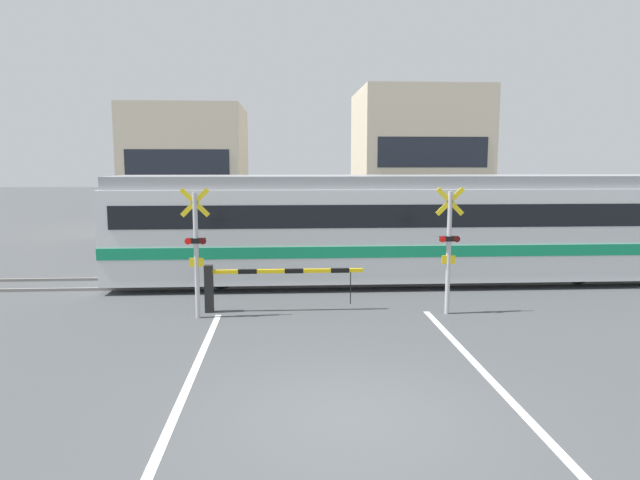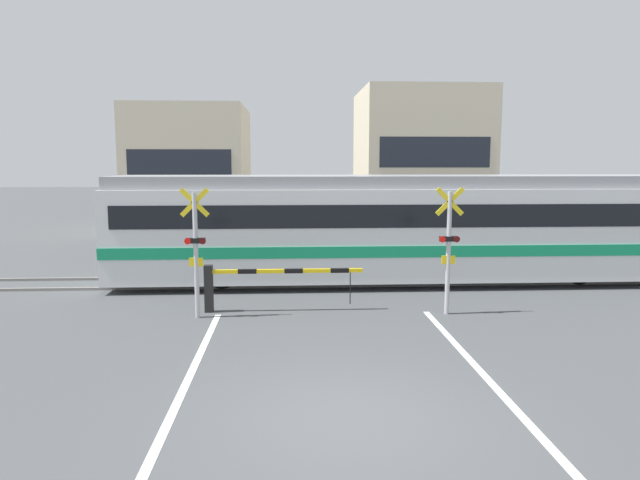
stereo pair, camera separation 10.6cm
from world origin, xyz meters
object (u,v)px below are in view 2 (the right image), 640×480
(crossing_barrier_far, at_px, (362,242))
(crossing_signal_left, at_px, (196,247))
(crossing_barrier_near, at_px, (249,280))
(commuter_train, at_px, (400,225))
(pedestrian, at_px, (330,228))
(crossing_signal_right, at_px, (449,245))

(crossing_barrier_far, distance_m, crossing_signal_left, 8.46)
(crossing_barrier_near, height_order, crossing_signal_left, crossing_signal_left)
(commuter_train, height_order, pedestrian, commuter_train)
(crossing_signal_left, height_order, pedestrian, crossing_signal_left)
(crossing_barrier_near, height_order, pedestrian, pedestrian)
(crossing_barrier_far, bearing_deg, crossing_barrier_near, -119.21)
(crossing_signal_right, bearing_deg, crossing_signal_left, 180.00)
(crossing_barrier_near, bearing_deg, commuter_train, 37.35)
(crossing_barrier_near, distance_m, crossing_barrier_far, 7.37)
(crossing_signal_left, bearing_deg, crossing_barrier_far, 55.53)
(commuter_train, height_order, crossing_signal_left, commuter_train)
(commuter_train, distance_m, crossing_signal_left, 6.69)
(crossing_signal_right, bearing_deg, crossing_barrier_near, 173.97)
(crossing_signal_left, xyz_separation_m, crossing_signal_right, (5.93, 0.00, 0.00))
(crossing_signal_left, bearing_deg, crossing_barrier_near, 23.35)
(crossing_signal_right, xyz_separation_m, pedestrian, (-2.13, 9.77, -0.72))
(crossing_barrier_near, xyz_separation_m, crossing_signal_right, (4.76, -0.50, 0.90))
(commuter_train, bearing_deg, crossing_signal_right, -83.53)
(crossing_barrier_far, bearing_deg, crossing_signal_left, -124.47)
(commuter_train, distance_m, crossing_barrier_far, 3.35)
(crossing_barrier_far, distance_m, pedestrian, 3.00)
(crossing_barrier_far, bearing_deg, crossing_signal_right, -80.47)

